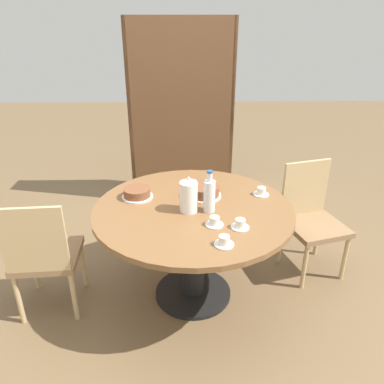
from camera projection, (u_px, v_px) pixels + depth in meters
name	position (u px, v px, depth m)	size (l,w,h in m)	color
ground_plane	(193.00, 294.00, 2.83)	(14.00, 14.00, 0.00)	brown
dining_table	(193.00, 227.00, 2.58)	(1.35, 1.35, 0.74)	black
chair_a	(311.00, 217.00, 2.96)	(0.52, 0.52, 0.89)	tan
chair_b	(44.00, 254.00, 2.49)	(0.45, 0.45, 0.89)	tan
bookshelf	(181.00, 114.00, 3.97)	(1.10, 0.28, 1.92)	brown
coffee_pot	(189.00, 196.00, 2.42)	(0.12, 0.12, 0.24)	white
water_bottle	(209.00, 195.00, 2.42)	(0.08, 0.08, 0.29)	silver
cake_main	(203.00, 191.00, 2.65)	(0.25, 0.25, 0.08)	white
cake_second	(137.00, 193.00, 2.64)	(0.22, 0.22, 0.07)	white
cup_a	(261.00, 192.00, 2.68)	(0.11, 0.11, 0.06)	silver
cup_b	(240.00, 224.00, 2.26)	(0.11, 0.11, 0.06)	silver
cup_c	(214.00, 222.00, 2.29)	(0.11, 0.11, 0.06)	silver
cup_d	(224.00, 242.00, 2.09)	(0.11, 0.11, 0.06)	silver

